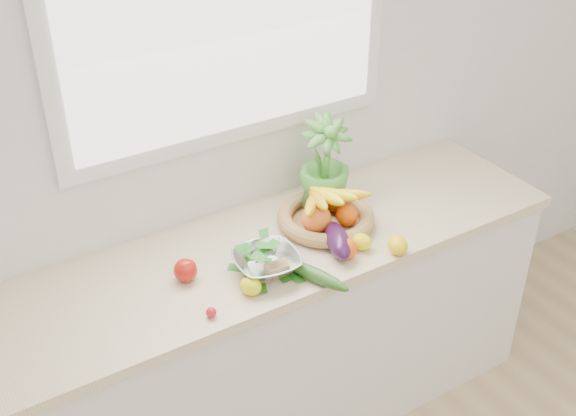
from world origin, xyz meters
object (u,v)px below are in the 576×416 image
fruit_basket (325,213)px  apple (186,270)px  cucumber (316,275)px  eggplant (338,241)px  colander_with_spinach (267,258)px  potted_herb (325,162)px

fruit_basket → apple: bearing=-177.1°
fruit_basket → cucumber: bearing=-129.7°
apple → eggplant: eggplant is taller
cucumber → fruit_basket: (0.22, 0.27, 0.03)m
eggplant → colander_with_spinach: size_ratio=0.86×
apple → cucumber: (0.37, -0.24, -0.02)m
eggplant → colander_with_spinach: 0.28m
apple → potted_herb: potted_herb is taller
eggplant → fruit_basket: fruit_basket is taller
apple → potted_herb: 0.71m
cucumber → colander_with_spinach: bearing=132.6°
potted_herb → fruit_basket: potted_herb is taller
fruit_basket → colander_with_spinach: bearing=-157.6°
potted_herb → colander_with_spinach: bearing=-147.1°
colander_with_spinach → cucumber: bearing=-47.4°
apple → cucumber: apple is taller
apple → fruit_basket: bearing=2.9°
eggplant → potted_herb: potted_herb is taller
cucumber → colander_with_spinach: colander_with_spinach is taller
eggplant → colander_with_spinach: (-0.28, 0.02, 0.02)m
potted_herb → apple: bearing=-166.4°
eggplant → potted_herb: bearing=64.5°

